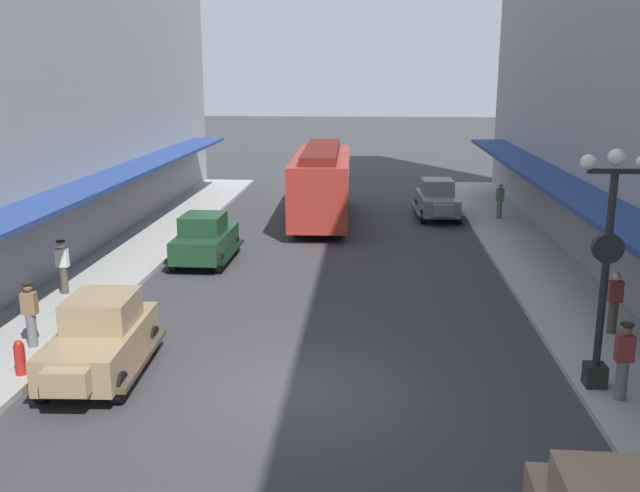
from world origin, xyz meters
TOP-DOWN VIEW (x-y plane):
  - ground_plane at (0.00, 0.00)m, footprint 200.00×200.00m
  - parked_car_1 at (-4.53, 10.48)m, footprint 2.19×4.28m
  - parked_car_2 at (-4.63, 0.52)m, footprint 2.30×4.32m
  - parked_car_3 at (4.66, 19.36)m, footprint 2.27×4.31m
  - streetcar at (-0.80, 18.25)m, footprint 2.75×9.66m
  - lamp_post_with_clock at (6.40, 0.39)m, footprint 1.42×0.44m
  - fire_hydrant at (-6.35, 0.06)m, footprint 0.24×0.24m
  - pedestrian_0 at (-6.87, 1.71)m, footprint 0.36×0.28m
  - pedestrian_1 at (7.50, 18.73)m, footprint 0.36×0.24m
  - pedestrian_2 at (7.84, 3.74)m, footprint 0.36×0.24m
  - pedestrian_3 at (6.74, -0.23)m, footprint 0.36×0.28m
  - pedestrian_4 at (-7.93, 6.02)m, footprint 0.36×0.28m

SIDE VIEW (x-z plane):
  - ground_plane at x=0.00m, z-range 0.00..0.00m
  - fire_hydrant at x=-6.35m, z-range 0.15..0.97m
  - parked_car_1 at x=-4.53m, z-range 0.02..1.86m
  - parked_car_2 at x=-4.63m, z-range 0.02..1.86m
  - parked_car_3 at x=4.66m, z-range 0.02..1.86m
  - pedestrian_1 at x=7.50m, z-range 0.17..1.81m
  - pedestrian_2 at x=7.84m, z-range 0.17..1.81m
  - pedestrian_0 at x=-6.87m, z-range 0.18..1.85m
  - pedestrian_3 at x=6.74m, z-range 0.18..1.85m
  - pedestrian_4 at x=-7.93m, z-range 0.18..1.85m
  - streetcar at x=-0.80m, z-range 0.17..3.63m
  - lamp_post_with_clock at x=6.40m, z-range 0.41..5.57m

